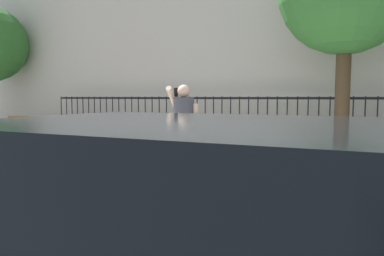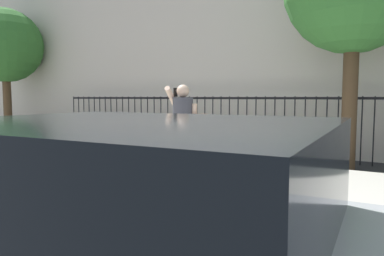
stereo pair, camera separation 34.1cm
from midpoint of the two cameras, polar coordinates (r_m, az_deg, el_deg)
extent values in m
plane|color=#28282B|center=(5.43, -20.65, -12.23)|extent=(60.00, 60.00, 0.00)
cube|color=#B2ADA3|center=(6.96, -6.39, -7.55)|extent=(28.00, 4.40, 0.15)
cube|color=beige|center=(12.85, 11.40, 19.28)|extent=(28.00, 4.00, 9.57)
cube|color=black|center=(10.02, 6.27, 4.73)|extent=(12.00, 0.04, 0.06)
cylinder|color=black|center=(13.62, -17.51, 1.41)|extent=(0.03, 0.03, 1.60)
cylinder|color=black|center=(13.44, -16.78, 1.38)|extent=(0.03, 0.03, 1.60)
cylinder|color=black|center=(13.25, -16.02, 1.35)|extent=(0.03, 0.03, 1.60)
cylinder|color=black|center=(13.07, -15.25, 1.33)|extent=(0.03, 0.03, 1.60)
cylinder|color=black|center=(12.89, -14.45, 1.30)|extent=(0.03, 0.03, 1.60)
cylinder|color=black|center=(12.71, -13.63, 1.26)|extent=(0.03, 0.03, 1.60)
cylinder|color=black|center=(12.54, -12.79, 1.23)|extent=(0.03, 0.03, 1.60)
cylinder|color=black|center=(12.36, -11.92, 1.20)|extent=(0.03, 0.03, 1.60)
cylinder|color=black|center=(12.19, -11.03, 1.16)|extent=(0.03, 0.03, 1.60)
cylinder|color=black|center=(12.03, -10.11, 1.13)|extent=(0.03, 0.03, 1.60)
cylinder|color=black|center=(11.86, -9.17, 1.09)|extent=(0.03, 0.03, 1.60)
cylinder|color=black|center=(11.70, -8.20, 1.05)|extent=(0.03, 0.03, 1.60)
cylinder|color=black|center=(11.55, -7.21, 1.01)|extent=(0.03, 0.03, 1.60)
cylinder|color=black|center=(11.40, -6.19, 0.97)|extent=(0.03, 0.03, 1.60)
cylinder|color=black|center=(11.25, -5.14, 0.93)|extent=(0.03, 0.03, 1.60)
cylinder|color=black|center=(11.10, -4.06, 0.89)|extent=(0.03, 0.03, 1.60)
cylinder|color=black|center=(10.96, -2.96, 0.84)|extent=(0.03, 0.03, 1.60)
cylinder|color=black|center=(10.82, -1.83, 0.79)|extent=(0.03, 0.03, 1.60)
cylinder|color=black|center=(10.69, -0.67, 0.74)|extent=(0.03, 0.03, 1.60)
cylinder|color=black|center=(10.56, 0.52, 0.69)|extent=(0.03, 0.03, 1.60)
cylinder|color=black|center=(10.44, 1.74, 0.64)|extent=(0.03, 0.03, 1.60)
cylinder|color=black|center=(10.32, 2.99, 0.59)|extent=(0.03, 0.03, 1.60)
cylinder|color=black|center=(10.21, 4.27, 0.54)|extent=(0.03, 0.03, 1.60)
cylinder|color=black|center=(10.10, 5.57, 0.48)|extent=(0.03, 0.03, 1.60)
cylinder|color=black|center=(9.99, 6.90, 0.42)|extent=(0.03, 0.03, 1.60)
cylinder|color=black|center=(9.90, 8.26, 0.36)|extent=(0.03, 0.03, 1.60)
cylinder|color=black|center=(9.80, 9.64, 0.30)|extent=(0.03, 0.03, 1.60)
cylinder|color=black|center=(9.72, 11.05, 0.24)|extent=(0.03, 0.03, 1.60)
cylinder|color=black|center=(9.64, 12.48, 0.18)|extent=(0.03, 0.03, 1.60)
cylinder|color=black|center=(9.56, 13.94, 0.11)|extent=(0.03, 0.03, 1.60)
cylinder|color=black|center=(9.50, 15.42, 0.05)|extent=(0.03, 0.03, 1.60)
cylinder|color=black|center=(9.44, 16.92, -0.02)|extent=(0.03, 0.03, 1.60)
cylinder|color=black|center=(9.38, 18.44, -0.08)|extent=(0.03, 0.03, 1.60)
cylinder|color=black|center=(9.33, 19.97, -0.15)|extent=(0.03, 0.03, 1.60)
cylinder|color=black|center=(9.29, 21.52, -0.22)|extent=(0.03, 0.03, 1.60)
cylinder|color=black|center=(9.26, 23.08, -0.29)|extent=(0.03, 0.03, 1.60)
cylinder|color=black|center=(9.23, 24.65, -0.35)|extent=(0.03, 0.03, 1.60)
cylinder|color=black|center=(9.21, 26.23, -0.42)|extent=(0.03, 0.03, 1.60)
cylinder|color=black|center=(9.20, 27.82, -0.49)|extent=(0.03, 0.03, 1.60)
cube|color=black|center=(1.92, -4.41, -6.98)|extent=(2.06, 1.68, 0.55)
cylinder|color=black|center=(3.47, -13.59, -16.40)|extent=(0.65, 0.25, 0.64)
cylinder|color=beige|center=(6.09, -0.72, -5.03)|extent=(0.15, 0.15, 0.74)
cylinder|color=beige|center=(6.04, 1.11, -5.12)|extent=(0.15, 0.15, 0.74)
cylinder|color=#3F3F47|center=(5.98, 0.19, 1.63)|extent=(0.41, 0.41, 0.68)
sphere|color=beige|center=(5.97, 0.19, 5.89)|extent=(0.21, 0.21, 0.21)
cylinder|color=beige|center=(6.03, -1.64, 4.89)|extent=(0.20, 0.48, 0.37)
cylinder|color=beige|center=(5.93, 2.05, 1.40)|extent=(0.09, 0.09, 0.52)
cube|color=black|center=(6.07, -1.02, 5.68)|extent=(0.07, 0.03, 0.15)
cube|color=brown|center=(5.93, 2.61, 0.61)|extent=(0.31, 0.22, 0.34)
cube|color=brown|center=(10.18, -21.13, -0.92)|extent=(1.60, 0.45, 0.05)
cube|color=brown|center=(10.04, -22.05, 0.58)|extent=(1.60, 0.06, 0.44)
cube|color=#333338|center=(10.76, -23.42, -2.04)|extent=(0.08, 0.41, 0.40)
cube|color=#333338|center=(9.68, -18.49, -2.62)|extent=(0.08, 0.41, 0.40)
cylinder|color=#4C3823|center=(8.45, 24.80, 4.42)|extent=(0.31, 0.31, 3.14)
cylinder|color=#4C3823|center=(15.63, -26.67, 3.71)|extent=(0.31, 0.31, 2.79)
sphere|color=#2D6628|center=(15.75, -26.98, 11.61)|extent=(2.80, 2.80, 2.80)
camera|label=1|loc=(0.17, -88.44, 0.13)|focal=33.64mm
camera|label=2|loc=(0.17, 91.56, -0.13)|focal=33.64mm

